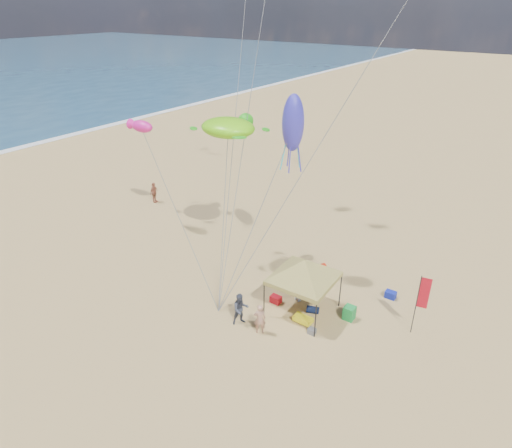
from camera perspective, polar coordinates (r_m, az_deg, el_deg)
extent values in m
plane|color=tan|center=(21.78, -4.69, -12.39)|extent=(280.00, 280.00, 0.00)
cylinder|color=black|center=(23.41, 4.67, -6.49)|extent=(0.05, 0.05, 1.83)
cylinder|color=black|center=(22.48, 10.83, -8.51)|extent=(0.05, 0.05, 1.83)
cylinder|color=black|center=(21.46, 1.04, -9.87)|extent=(0.05, 0.05, 1.83)
cylinder|color=black|center=(20.45, 7.68, -12.31)|extent=(0.05, 0.05, 1.83)
cube|color=#9A8C45|center=(21.31, 6.19, -6.98)|extent=(2.92, 2.92, 0.22)
pyramid|color=#9A8C45|center=(20.76, 6.33, -4.64)|extent=(5.53, 5.53, 0.91)
cylinder|color=black|center=(21.36, 19.98, -9.81)|extent=(0.04, 0.04, 3.12)
cube|color=red|center=(20.97, 20.90, -8.34)|extent=(0.45, 0.12, 1.56)
cube|color=red|center=(22.78, 2.57, -9.70)|extent=(0.54, 0.38, 0.38)
cube|color=#13209A|center=(24.10, 16.99, -8.73)|extent=(0.54, 0.38, 0.38)
cylinder|color=#0C1535|center=(22.27, 7.36, -10.94)|extent=(0.69, 0.54, 0.36)
cylinder|color=#F82A0D|center=(25.53, 8.36, -5.56)|extent=(0.54, 0.69, 0.36)
cube|color=#198A37|center=(22.09, 11.96, -11.17)|extent=(0.50, 0.50, 0.70)
cube|color=#DFFF1C|center=(24.40, 5.04, -6.56)|extent=(0.50, 0.50, 0.70)
cube|color=slate|center=(21.10, 7.22, -13.56)|extent=(0.34, 0.30, 0.28)
cube|color=yellow|center=(21.62, 6.09, -12.13)|extent=(0.90, 0.50, 0.24)
imported|color=#AB7861|center=(20.61, 0.49, -12.16)|extent=(0.67, 0.64, 1.55)
imported|color=#373C4B|center=(21.11, -2.00, -10.92)|extent=(0.97, 1.01, 1.64)
imported|color=silver|center=(22.65, 5.55, -8.09)|extent=(1.14, 0.76, 1.64)
imported|color=#9A523B|center=(34.36, -13.04, 3.98)|extent=(0.61, 1.00, 1.59)
ellipsoid|color=#6ED910|center=(23.16, -3.65, 12.32)|extent=(3.59, 3.24, 0.99)
ellipsoid|color=#E01B90|center=(28.75, -14.53, 12.12)|extent=(1.82, 1.22, 0.74)
ellipsoid|color=#3530BF|center=(21.88, 4.82, 12.87)|extent=(1.38, 1.38, 2.80)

